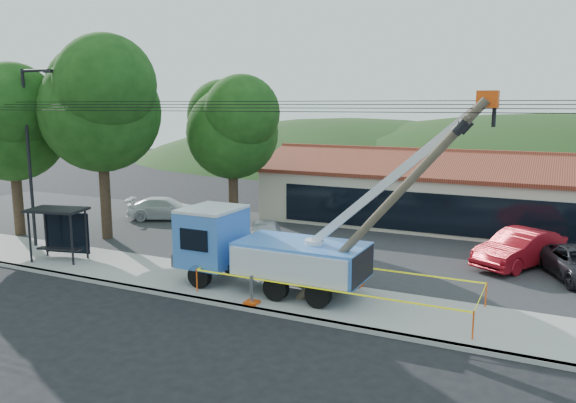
# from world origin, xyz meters

# --- Properties ---
(ground) EXTENTS (120.00, 120.00, 0.00)m
(ground) POSITION_xyz_m (0.00, 0.00, 0.00)
(ground) COLOR black
(ground) RESTS_ON ground
(curb) EXTENTS (60.00, 0.25, 0.15)m
(curb) POSITION_xyz_m (0.00, 2.10, 0.07)
(curb) COLOR #A6A39B
(curb) RESTS_ON ground
(sidewalk) EXTENTS (60.00, 4.00, 0.15)m
(sidewalk) POSITION_xyz_m (0.00, 4.00, 0.07)
(sidewalk) COLOR #A6A39B
(sidewalk) RESTS_ON ground
(parking_lot) EXTENTS (60.00, 12.00, 0.10)m
(parking_lot) POSITION_xyz_m (0.00, 12.00, 0.05)
(parking_lot) COLOR #28282B
(parking_lot) RESTS_ON ground
(strip_mall) EXTENTS (22.50, 8.53, 4.67)m
(strip_mall) POSITION_xyz_m (4.00, 19.98, 1.88)
(strip_mall) COLOR beige
(strip_mall) RESTS_ON ground
(streetlight) EXTENTS (2.13, 0.22, 9.00)m
(streetlight) POSITION_xyz_m (-13.78, 5.00, 5.30)
(streetlight) COLOR black
(streetlight) RESTS_ON ground
(tree_west_near) EXTENTS (7.56, 6.72, 10.80)m
(tree_west_near) POSITION_xyz_m (-12.00, 8.00, 7.52)
(tree_west_near) COLOR #332316
(tree_west_near) RESTS_ON ground
(tree_west_far) EXTENTS (6.84, 6.08, 9.48)m
(tree_west_far) POSITION_xyz_m (-17.00, 6.50, 6.54)
(tree_west_far) COLOR #332316
(tree_west_far) RESTS_ON ground
(tree_lot) EXTENTS (6.30, 5.60, 8.94)m
(tree_lot) POSITION_xyz_m (-7.00, 13.00, 6.21)
(tree_lot) COLOR #332316
(tree_lot) RESTS_ON ground
(hill_west) EXTENTS (78.40, 56.00, 28.00)m
(hill_west) POSITION_xyz_m (-15.00, 55.00, 0.00)
(hill_west) COLOR #203B15
(hill_west) RESTS_ON ground
(hill_center) EXTENTS (89.60, 64.00, 32.00)m
(hill_center) POSITION_xyz_m (10.00, 55.00, 0.00)
(hill_center) COLOR #203B15
(hill_center) RESTS_ON ground
(utility_truck) EXTENTS (11.91, 4.07, 7.56)m
(utility_truck) POSITION_xyz_m (-0.16, 4.21, 1.75)
(utility_truck) COLOR black
(utility_truck) RESTS_ON ground
(leaning_pole) EXTENTS (6.48, 1.64, 7.49)m
(leaning_pole) POSITION_xyz_m (4.96, 3.69, 4.16)
(leaning_pole) COLOR brown
(leaning_pole) RESTS_ON ground
(bus_shelter) EXTENTS (2.83, 2.11, 2.44)m
(bus_shelter) POSITION_xyz_m (-10.72, 3.72, 1.94)
(bus_shelter) COLOR black
(bus_shelter) RESTS_ON ground
(caution_tape) EXTENTS (10.31, 3.19, 0.92)m
(caution_tape) POSITION_xyz_m (2.77, 4.25, 0.84)
(caution_tape) COLOR #F54B0D
(caution_tape) RESTS_ON ground
(car_silver) EXTENTS (3.46, 4.52, 1.44)m
(car_silver) POSITION_xyz_m (-3.19, 9.78, 0.00)
(car_silver) COLOR #B3B5BB
(car_silver) RESTS_ON ground
(car_red) EXTENTS (3.92, 5.22, 1.65)m
(car_red) POSITION_xyz_m (8.58, 12.05, 0.00)
(car_red) COLOR #A9101B
(car_red) RESTS_ON ground
(car_white) EXTENTS (5.16, 3.80, 1.39)m
(car_white) POSITION_xyz_m (-12.36, 13.52, 0.00)
(car_white) COLOR white
(car_white) RESTS_ON ground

